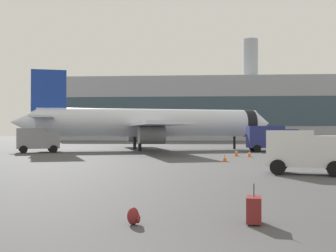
{
  "coord_description": "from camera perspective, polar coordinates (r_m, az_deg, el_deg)",
  "views": [
    {
      "loc": [
        -0.02,
        -5.68,
        2.54
      ],
      "look_at": [
        -2.35,
        29.09,
        3.0
      ],
      "focal_mm": 42.74,
      "sensor_mm": 36.0,
      "label": 1
    }
  ],
  "objects": [
    {
      "name": "airplane_at_gate",
      "position": [
        54.44,
        -2.58,
        0.42
      ],
      "size": [
        35.14,
        32.05,
        10.5
      ],
      "color": "silver",
      "rests_on": "ground"
    },
    {
      "name": "service_truck",
      "position": [
        50.06,
        -18.13,
        -1.79
      ],
      "size": [
        5.28,
        4.17,
        2.9
      ],
      "color": "gray",
      "rests_on": "ground"
    },
    {
      "name": "fuel_truck",
      "position": [
        51.29,
        14.51,
        -1.59
      ],
      "size": [
        6.15,
        3.05,
        3.2
      ],
      "color": "navy",
      "rests_on": "ground"
    },
    {
      "name": "cargo_van",
      "position": [
        25.01,
        18.91,
        -3.21
      ],
      "size": [
        4.77,
        3.3,
        2.6
      ],
      "color": "white",
      "rests_on": "ground"
    },
    {
      "name": "safety_cone_near",
      "position": [
        41.35,
        9.72,
        -3.76
      ],
      "size": [
        0.44,
        0.44,
        0.74
      ],
      "color": "#F2590C",
      "rests_on": "ground"
    },
    {
      "name": "safety_cone_mid",
      "position": [
        33.94,
        8.11,
        -4.52
      ],
      "size": [
        0.44,
        0.44,
        0.62
      ],
      "color": "#F2590C",
      "rests_on": "ground"
    },
    {
      "name": "safety_cone_far",
      "position": [
        40.41,
        11.53,
        -3.88
      ],
      "size": [
        0.44,
        0.44,
        0.66
      ],
      "color": "#F2590C",
      "rests_on": "ground"
    },
    {
      "name": "safety_cone_outer",
      "position": [
        46.66,
        14.19,
        -3.38
      ],
      "size": [
        0.44,
        0.44,
        0.78
      ],
      "color": "#F2590C",
      "rests_on": "ground"
    },
    {
      "name": "rolling_suitcase",
      "position": [
        11.42,
        12.16,
        -11.58
      ],
      "size": [
        0.5,
        0.7,
        1.1
      ],
      "color": "maroon",
      "rests_on": "ground"
    },
    {
      "name": "traveller_backpack",
      "position": [
        11.13,
        -4.93,
        -12.7
      ],
      "size": [
        0.36,
        0.4,
        0.48
      ],
      "color": "maroon",
      "rests_on": "ground"
    },
    {
      "name": "terminal_building",
      "position": [
        119.54,
        4.46,
        2.35
      ],
      "size": [
        80.74,
        21.18,
        29.83
      ],
      "color": "#9EA3AD",
      "rests_on": "ground"
    }
  ]
}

